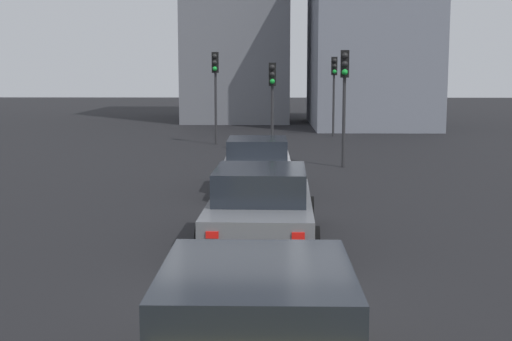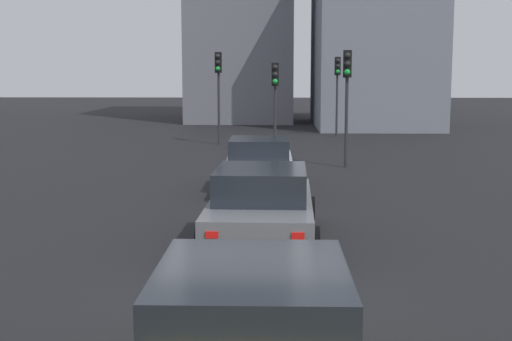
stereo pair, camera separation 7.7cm
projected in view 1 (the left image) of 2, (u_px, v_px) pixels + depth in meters
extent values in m
cube|color=black|center=(256.00, 306.00, 10.08)|extent=(160.00, 160.00, 0.20)
cube|color=silver|center=(257.00, 170.00, 19.26)|extent=(4.28, 1.80, 0.61)
cube|color=#1E232B|center=(257.00, 149.00, 18.97)|extent=(1.93, 1.57, 0.57)
cylinder|color=black|center=(289.00, 172.00, 20.60)|extent=(0.64, 0.22, 0.64)
cylinder|color=black|center=(227.00, 172.00, 20.62)|extent=(0.64, 0.22, 0.64)
cylinder|color=black|center=(292.00, 187.00, 17.97)|extent=(0.64, 0.22, 0.64)
cylinder|color=black|center=(222.00, 186.00, 18.00)|extent=(0.64, 0.22, 0.64)
cube|color=red|center=(283.00, 178.00, 17.11)|extent=(0.03, 0.20, 0.11)
cube|color=red|center=(230.00, 177.00, 17.13)|extent=(0.03, 0.20, 0.11)
cube|color=slate|center=(261.00, 213.00, 13.35)|extent=(4.67, 1.97, 0.62)
cube|color=#1E232B|center=(260.00, 184.00, 13.04)|extent=(2.12, 1.69, 0.58)
cylinder|color=black|center=(308.00, 212.00, 14.76)|extent=(0.65, 0.24, 0.64)
cylinder|color=black|center=(219.00, 211.00, 14.85)|extent=(0.65, 0.24, 0.64)
cylinder|color=black|center=(313.00, 245.00, 11.93)|extent=(0.65, 0.24, 0.64)
cylinder|color=black|center=(203.00, 244.00, 12.01)|extent=(0.65, 0.24, 0.64)
cube|color=red|center=(298.00, 236.00, 11.01)|extent=(0.03, 0.20, 0.11)
cube|color=red|center=(212.00, 235.00, 11.07)|extent=(0.03, 0.20, 0.11)
cube|color=#1E232B|center=(257.00, 303.00, 6.03)|extent=(2.02, 1.62, 0.63)
cylinder|color=black|center=(344.00, 338.00, 7.74)|extent=(0.64, 0.22, 0.64)
cylinder|color=black|center=(176.00, 337.00, 7.78)|extent=(0.64, 0.22, 0.64)
cylinder|color=#2D2D30|center=(216.00, 109.00, 31.43)|extent=(0.11, 0.11, 3.15)
cube|color=black|center=(215.00, 62.00, 31.09)|extent=(0.22, 0.30, 0.90)
sphere|color=black|center=(215.00, 56.00, 30.94)|extent=(0.20, 0.20, 0.20)
sphere|color=black|center=(215.00, 62.00, 30.98)|extent=(0.20, 0.20, 0.20)
sphere|color=green|center=(215.00, 69.00, 31.02)|extent=(0.20, 0.20, 0.20)
cylinder|color=#2D2D30|center=(344.00, 123.00, 23.83)|extent=(0.11, 0.11, 3.01)
cube|color=black|center=(345.00, 64.00, 23.50)|extent=(0.22, 0.29, 0.90)
sphere|color=black|center=(345.00, 56.00, 23.36)|extent=(0.20, 0.20, 0.20)
sphere|color=black|center=(345.00, 64.00, 23.40)|extent=(0.20, 0.20, 0.20)
sphere|color=green|center=(345.00, 72.00, 23.43)|extent=(0.20, 0.20, 0.20)
cylinder|color=#2D2D30|center=(272.00, 120.00, 27.88)|extent=(0.11, 0.11, 2.65)
cube|color=black|center=(272.00, 74.00, 27.57)|extent=(0.20, 0.28, 0.90)
sphere|color=black|center=(272.00, 67.00, 27.43)|extent=(0.20, 0.20, 0.20)
sphere|color=black|center=(272.00, 74.00, 27.46)|extent=(0.20, 0.20, 0.20)
sphere|color=green|center=(272.00, 81.00, 27.50)|extent=(0.20, 0.20, 0.20)
cylinder|color=#2D2D30|center=(334.00, 106.00, 35.40)|extent=(0.11, 0.11, 3.03)
cube|color=black|center=(334.00, 66.00, 35.07)|extent=(0.21, 0.29, 0.90)
sphere|color=black|center=(335.00, 60.00, 34.92)|extent=(0.20, 0.20, 0.20)
sphere|color=black|center=(335.00, 66.00, 34.96)|extent=(0.20, 0.20, 0.20)
sphere|color=green|center=(334.00, 72.00, 34.99)|extent=(0.20, 0.20, 0.20)
cube|color=gray|center=(369.00, 31.00, 42.03)|extent=(11.25, 6.72, 11.18)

